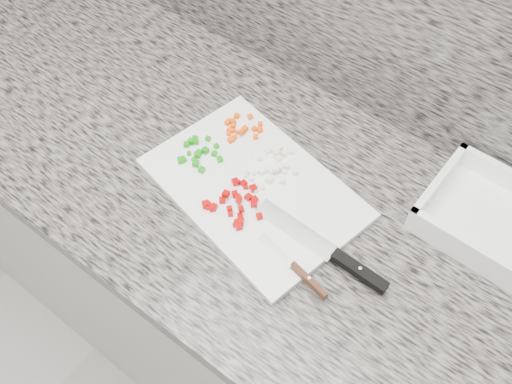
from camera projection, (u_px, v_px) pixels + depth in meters
The scene contains 11 objects.
cabinet at pixel (265, 297), 1.46m from camera, with size 3.92×0.62×0.86m, color beige.
countertop at pixel (268, 197), 1.10m from camera, with size 3.96×0.64×0.04m, color slate.
cutting_board at pixel (254, 188), 1.08m from camera, with size 0.40×0.27×0.01m, color white.
carrot_pile at pixel (240, 129), 1.15m from camera, with size 0.08×0.09×0.01m.
onion_pile at pixel (276, 161), 1.10m from camera, with size 0.09×0.10×0.02m.
green_pepper_pile at pixel (198, 153), 1.11m from camera, with size 0.09×0.09×0.01m.
red_pepper_pile at pixel (233, 203), 1.04m from camera, with size 0.11×0.10×0.02m.
garlic_pile at pixel (252, 182), 1.07m from camera, with size 0.05×0.04×0.01m.
chef_knife at pixel (337, 256), 0.98m from camera, with size 0.27×0.04×0.02m.
paring_knife at pixel (300, 273), 0.96m from camera, with size 0.16×0.04×0.02m.
tray at pixel (501, 226), 1.01m from camera, with size 0.28×0.21×0.06m.
Camera 1 is at (0.36, 0.93, 1.78)m, focal length 40.00 mm.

